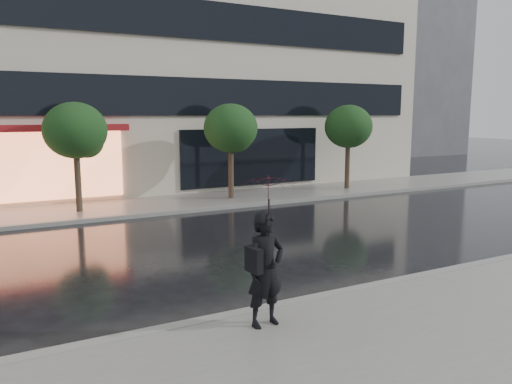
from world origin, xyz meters
TOP-DOWN VIEW (x-y plane):
  - ground at (0.00, 0.00)m, footprint 120.00×120.00m
  - sidewalk_near at (0.00, -3.25)m, footprint 60.00×4.50m
  - sidewalk_far at (0.00, 10.25)m, footprint 60.00×3.50m
  - curb_near at (0.00, -1.00)m, footprint 60.00×0.25m
  - curb_far at (0.00, 8.50)m, footprint 60.00×0.25m
  - office_building at (-0.00, 17.97)m, footprint 30.00×12.76m
  - bg_building_right at (26.00, 28.00)m, footprint 12.00×12.00m
  - tree_mid_west at (-2.94, 10.03)m, footprint 2.20×2.20m
  - tree_mid_east at (3.06, 10.03)m, footprint 2.20×2.20m
  - tree_far_east at (9.06, 10.03)m, footprint 2.20×2.20m
  - pedestrian_with_umbrella at (-1.82, -1.64)m, footprint 0.96×0.98m

SIDE VIEW (x-z plane):
  - ground at x=0.00m, z-range 0.00..0.00m
  - sidewalk_near at x=0.00m, z-range 0.00..0.12m
  - sidewalk_far at x=0.00m, z-range 0.00..0.12m
  - curb_near at x=0.00m, z-range 0.00..0.14m
  - curb_far at x=0.00m, z-range 0.00..0.14m
  - pedestrian_with_umbrella at x=-1.82m, z-range 0.40..2.88m
  - tree_mid_west at x=-2.94m, z-range 0.93..4.92m
  - tree_mid_east at x=3.06m, z-range 0.93..4.92m
  - tree_far_east at x=9.06m, z-range 0.93..4.92m
  - bg_building_right at x=26.00m, z-range 0.00..16.00m
  - office_building at x=0.00m, z-range 0.00..18.00m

